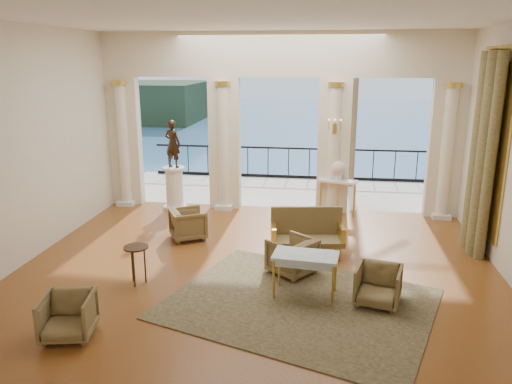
% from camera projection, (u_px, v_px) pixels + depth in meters
% --- Properties ---
extents(floor, '(9.00, 9.00, 0.00)m').
position_uv_depth(floor, '(258.00, 267.00, 9.52)').
color(floor, '#522C0B').
rests_on(floor, ground).
extents(room_walls, '(9.00, 9.00, 9.00)m').
position_uv_depth(room_walls, '(248.00, 124.00, 7.70)').
color(room_walls, beige).
rests_on(room_walls, ground).
extents(arcade, '(9.00, 0.56, 4.50)m').
position_uv_depth(arcade, '(279.00, 111.00, 12.49)').
color(arcade, '#F2E4C5').
rests_on(arcade, ground).
extents(terrace, '(10.00, 3.60, 0.10)m').
position_uv_depth(terrace, '(284.00, 192.00, 15.07)').
color(terrace, '#A79F8D').
rests_on(terrace, ground).
extents(balustrade, '(9.00, 0.06, 1.03)m').
position_uv_depth(balustrade, '(289.00, 166.00, 16.48)').
color(balustrade, black).
rests_on(balustrade, terrace).
extents(palm_tree, '(2.00, 2.00, 4.50)m').
position_uv_depth(palm_tree, '(357.00, 50.00, 14.48)').
color(palm_tree, '#4C3823').
rests_on(palm_tree, terrace).
extents(headland, '(22.00, 18.00, 6.00)m').
position_uv_depth(headland, '(135.00, 101.00, 81.29)').
color(headland, black).
rests_on(headland, sea).
extents(sea, '(160.00, 160.00, 0.00)m').
position_uv_depth(sea, '(318.00, 132.00, 68.42)').
color(sea, '#275C7F').
rests_on(sea, ground).
extents(curtain, '(0.33, 1.40, 4.09)m').
position_uv_depth(curtain, '(483.00, 155.00, 9.84)').
color(curtain, brown).
rests_on(curtain, ground).
extents(window_frame, '(0.04, 1.60, 3.40)m').
position_uv_depth(window_frame, '(493.00, 151.00, 9.79)').
color(window_frame, gold).
rests_on(window_frame, room_walls).
extents(wall_sconce, '(0.30, 0.11, 0.33)m').
position_uv_depth(wall_sconce, '(335.00, 128.00, 12.10)').
color(wall_sconce, gold).
rests_on(wall_sconce, arcade).
extents(rug, '(4.87, 4.31, 0.02)m').
position_uv_depth(rug, '(299.00, 303.00, 8.10)').
color(rug, '#2D341A').
rests_on(rug, ground).
extents(armchair_a, '(0.80, 0.77, 0.71)m').
position_uv_depth(armchair_a, '(68.00, 314.00, 7.07)').
color(armchair_a, '#4D3C22').
rests_on(armchair_a, ground).
extents(armchair_b, '(0.82, 0.79, 0.71)m').
position_uv_depth(armchair_b, '(378.00, 284.00, 8.02)').
color(armchair_b, '#4D3C22').
rests_on(armchair_b, ground).
extents(armchair_c, '(0.99, 1.00, 0.76)m').
position_uv_depth(armchair_c, '(292.00, 254.00, 9.16)').
color(armchair_c, '#4D3C22').
rests_on(armchair_c, ground).
extents(armchair_d, '(0.93, 0.95, 0.74)m').
position_uv_depth(armchair_d, '(188.00, 223.00, 10.94)').
color(armchair_d, '#4D3C22').
rests_on(armchair_d, ground).
extents(settee, '(1.52, 0.81, 0.96)m').
position_uv_depth(settee, '(307.00, 232.00, 10.04)').
color(settee, '#4D3C22').
rests_on(settee, ground).
extents(game_table, '(1.12, 0.68, 0.73)m').
position_uv_depth(game_table, '(306.00, 259.00, 8.25)').
color(game_table, '#9DB6C2').
rests_on(game_table, ground).
extents(pedestal, '(0.61, 0.61, 1.12)m').
position_uv_depth(pedestal, '(175.00, 189.00, 13.09)').
color(pedestal, silver).
rests_on(pedestal, ground).
extents(statue, '(0.52, 0.42, 1.23)m').
position_uv_depth(statue, '(173.00, 144.00, 12.78)').
color(statue, black).
rests_on(statue, pedestal).
extents(console_table, '(1.02, 0.60, 0.91)m').
position_uv_depth(console_table, '(338.00, 186.00, 12.50)').
color(console_table, silver).
rests_on(console_table, ground).
extents(urn, '(0.37, 0.37, 0.49)m').
position_uv_depth(urn, '(338.00, 169.00, 12.39)').
color(urn, silver).
rests_on(urn, console_table).
extents(side_table, '(0.43, 0.43, 0.70)m').
position_uv_depth(side_table, '(136.00, 252.00, 8.69)').
color(side_table, black).
rests_on(side_table, ground).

